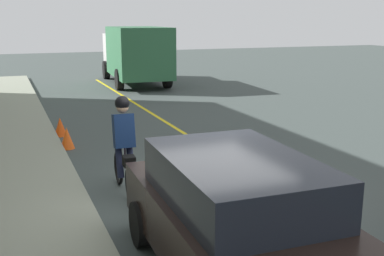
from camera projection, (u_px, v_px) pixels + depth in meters
name	position (u px, v px, depth m)	size (l,w,h in m)	color
ground_plane	(200.00, 203.00, 8.23)	(80.00, 80.00, 0.00)	#3B4442
lane_line_centre	(279.00, 191.00, 8.81)	(36.00, 0.12, 0.01)	yellow
cyclist_lead	(124.00, 146.00, 8.45)	(1.71, 0.37, 1.83)	black
parked_sedan_rear	(241.00, 222.00, 5.51)	(4.46, 2.04, 1.58)	black
box_truck_background	(135.00, 52.00, 23.12)	(6.86, 2.92, 2.78)	#2C623E
traffic_cone_near	(60.00, 127.00, 12.93)	(0.36, 0.36, 0.51)	#F94F11
traffic_cone_far	(67.00, 138.00, 11.66)	(0.36, 0.36, 0.53)	#FD5A16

